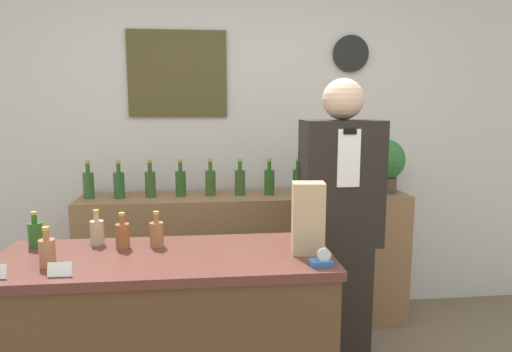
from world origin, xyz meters
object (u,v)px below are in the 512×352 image
at_px(tape_dispenser, 322,260).
at_px(potted_plant, 384,163).
at_px(shopkeeper, 339,233).
at_px(paper_bag, 308,218).

bearing_deg(tape_dispenser, potted_plant, 59.95).
distance_m(shopkeeper, tape_dispenser, 0.76).
xyz_separation_m(potted_plant, paper_bag, (-0.84, -1.24, -0.08)).
height_order(potted_plant, paper_bag, potted_plant).
distance_m(potted_plant, paper_bag, 1.50).
bearing_deg(potted_plant, shopkeeper, -126.97).
bearing_deg(shopkeeper, tape_dispenser, -111.94).
bearing_deg(tape_dispenser, paper_bag, 98.61).
relative_size(paper_bag, tape_dispenser, 3.54).
xyz_separation_m(paper_bag, tape_dispenser, (0.02, -0.16, -0.14)).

